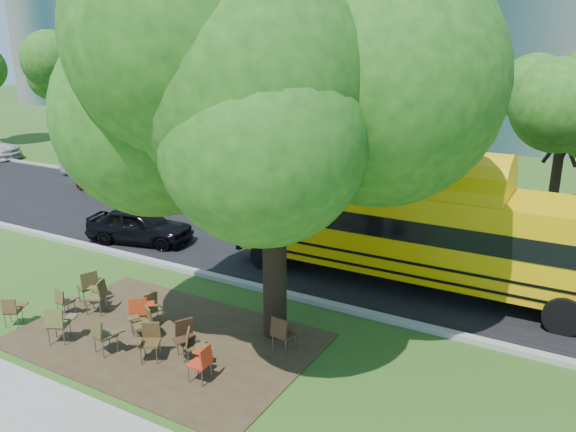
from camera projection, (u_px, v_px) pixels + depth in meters
The scene contains 31 objects.
ground at pixel (148, 321), 14.25m from camera, with size 160.00×160.00×0.00m, color #2B4916.
dirt_patch at pixel (165, 339), 13.36m from camera, with size 7.00×4.50×0.03m, color #382819.
asphalt_road at pixel (285, 240), 20.07m from camera, with size 80.00×8.00×0.04m, color black.
kerb_near at pixel (219, 278), 16.73m from camera, with size 80.00×0.25×0.14m, color gray.
kerb_far at pixel (334, 210), 23.46m from camera, with size 80.00×0.25×0.14m, color gray.
building_left at pixel (137, 13), 62.47m from camera, with size 26.00×14.00×20.00m, color slate.
bg_tree_0 at pixel (144, 87), 29.37m from camera, with size 5.20×5.20×7.18m.
bg_tree_1 at pixel (69, 67), 34.57m from camera, with size 6.00×6.00×8.40m.
bg_tree_2 at pixel (288, 95), 28.67m from camera, with size 4.80×4.80×6.62m.
bg_tree_3 at pixel (568, 92), 20.63m from camera, with size 5.60×5.60×7.84m.
main_tree at pixel (273, 78), 11.82m from camera, with size 7.20×7.20×9.68m.
school_bus at pixel (456, 235), 15.49m from camera, with size 11.95×2.84×2.91m.
chair_0 at pixel (12, 309), 13.87m from camera, with size 0.52×0.64×0.77m.
chair_1 at pixel (64, 299), 14.38m from camera, with size 0.53×0.45×0.77m.
chair_2 at pixel (58, 322), 13.02m from camera, with size 0.63×0.74×0.93m.
chair_3 at pixel (144, 321), 13.15m from camera, with size 0.73×0.57×0.87m.
chair_4 at pixel (103, 333), 12.56m from camera, with size 0.68×0.53×0.91m.
chair_5 at pixel (149, 338), 12.35m from camera, with size 0.59×0.72×0.88m.
chair_6 at pixel (202, 360), 11.55m from camera, with size 0.52×0.55×0.84m.
chair_7 at pixel (193, 343), 12.24m from camera, with size 0.68×0.54×0.81m.
chair_8 at pixel (89, 284), 15.01m from camera, with size 0.61×0.78×0.97m.
chair_9 at pixel (98, 293), 14.51m from camera, with size 0.73×0.64×0.93m.
chair_10 at pixel (152, 306), 14.02m from camera, with size 0.50×0.63×0.79m.
chair_11 at pixel (140, 310), 13.58m from camera, with size 0.64×0.81×0.94m.
chair_12 at pixel (185, 335), 12.46m from camera, with size 0.59×0.75×0.90m.
chair_13 at pixel (283, 331), 12.57m from camera, with size 0.66×0.55×0.93m.
black_car at pixel (140, 225), 19.70m from camera, with size 1.51×3.74×1.27m, color black.
bg_car_silver at pixel (98, 165), 29.31m from camera, with size 1.44×4.12×1.36m, color #A09FA5.
bg_car_red at pixel (117, 179), 26.34m from camera, with size 2.16×4.67×1.30m, color #59110F.
pedestrian_a at pixel (110, 151), 32.24m from camera, with size 0.63×0.41×1.73m, color #36487B.
pedestrian_b at pixel (66, 147), 33.03m from camera, with size 0.91×0.71×1.87m, color olive.
Camera 1 is at (9.42, -9.41, 6.76)m, focal length 35.00 mm.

